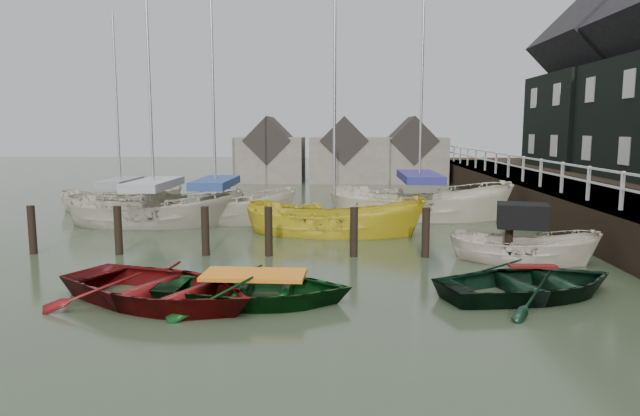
{
  "coord_description": "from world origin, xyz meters",
  "views": [
    {
      "loc": [
        0.85,
        -12.72,
        3.56
      ],
      "look_at": [
        0.26,
        2.82,
        1.4
      ],
      "focal_mm": 32.0,
      "sensor_mm": 36.0,
      "label": 1
    }
  ],
  "objects_px": {
    "sailboat_c": "(334,233)",
    "rowboat_dkgreen": "(531,296)",
    "rowboat_red": "(160,303)",
    "sailboat_b": "(216,219)",
    "sailboat_a": "(155,223)",
    "sailboat_e": "(122,210)",
    "rowboat_green": "(255,302)",
    "motorboat": "(522,258)",
    "sailboat_d": "(419,216)"
  },
  "relations": [
    {
      "from": "rowboat_dkgreen",
      "to": "sailboat_d",
      "type": "distance_m",
      "value": 10.86
    },
    {
      "from": "sailboat_a",
      "to": "sailboat_d",
      "type": "distance_m",
      "value": 10.3
    },
    {
      "from": "motorboat",
      "to": "sailboat_c",
      "type": "xyz_separation_m",
      "value": [
        -5.14,
        4.02,
        -0.1
      ]
    },
    {
      "from": "rowboat_red",
      "to": "sailboat_e",
      "type": "height_order",
      "value": "sailboat_e"
    },
    {
      "from": "rowboat_red",
      "to": "motorboat",
      "type": "relative_size",
      "value": 1.12
    },
    {
      "from": "rowboat_red",
      "to": "rowboat_dkgreen",
      "type": "bearing_deg",
      "value": -57.33
    },
    {
      "from": "motorboat",
      "to": "sailboat_e",
      "type": "height_order",
      "value": "sailboat_e"
    },
    {
      "from": "sailboat_a",
      "to": "sailboat_b",
      "type": "distance_m",
      "value": 2.31
    },
    {
      "from": "rowboat_red",
      "to": "sailboat_e",
      "type": "bearing_deg",
      "value": 50.87
    },
    {
      "from": "rowboat_green",
      "to": "sailboat_b",
      "type": "distance_m",
      "value": 10.85
    },
    {
      "from": "rowboat_red",
      "to": "sailboat_e",
      "type": "xyz_separation_m",
      "value": [
        -5.84,
        13.03,
        0.07
      ]
    },
    {
      "from": "rowboat_dkgreen",
      "to": "sailboat_b",
      "type": "height_order",
      "value": "sailboat_b"
    },
    {
      "from": "sailboat_c",
      "to": "sailboat_a",
      "type": "bearing_deg",
      "value": 84.4
    },
    {
      "from": "rowboat_red",
      "to": "motorboat",
      "type": "distance_m",
      "value": 9.52
    },
    {
      "from": "sailboat_a",
      "to": "sailboat_e",
      "type": "xyz_separation_m",
      "value": [
        -2.59,
        3.41,
        0.0
      ]
    },
    {
      "from": "sailboat_d",
      "to": "rowboat_red",
      "type": "bearing_deg",
      "value": 158.57
    },
    {
      "from": "motorboat",
      "to": "sailboat_d",
      "type": "bearing_deg",
      "value": 26.73
    },
    {
      "from": "sailboat_b",
      "to": "sailboat_d",
      "type": "bearing_deg",
      "value": -71.32
    },
    {
      "from": "rowboat_green",
      "to": "sailboat_c",
      "type": "xyz_separation_m",
      "value": [
        1.54,
        7.9,
        0.01
      ]
    },
    {
      "from": "sailboat_b",
      "to": "sailboat_e",
      "type": "relative_size",
      "value": 1.31
    },
    {
      "from": "sailboat_c",
      "to": "rowboat_dkgreen",
      "type": "bearing_deg",
      "value": -141.43
    },
    {
      "from": "motorboat",
      "to": "sailboat_e",
      "type": "xyz_separation_m",
      "value": [
        -14.47,
        9.01,
        -0.05
      ]
    },
    {
      "from": "motorboat",
      "to": "sailboat_a",
      "type": "xyz_separation_m",
      "value": [
        -11.88,
        5.6,
        -0.05
      ]
    },
    {
      "from": "rowboat_dkgreen",
      "to": "sailboat_e",
      "type": "xyz_separation_m",
      "value": [
        -13.67,
        12.21,
        0.07
      ]
    },
    {
      "from": "sailboat_a",
      "to": "sailboat_c",
      "type": "xyz_separation_m",
      "value": [
        6.74,
        -1.58,
        -0.05
      ]
    },
    {
      "from": "rowboat_green",
      "to": "rowboat_red",
      "type": "bearing_deg",
      "value": 96.5
    },
    {
      "from": "rowboat_dkgreen",
      "to": "sailboat_e",
      "type": "distance_m",
      "value": 18.33
    },
    {
      "from": "rowboat_red",
      "to": "sailboat_d",
      "type": "height_order",
      "value": "sailboat_d"
    },
    {
      "from": "motorboat",
      "to": "sailboat_e",
      "type": "distance_m",
      "value": 17.05
    },
    {
      "from": "sailboat_e",
      "to": "sailboat_b",
      "type": "bearing_deg",
      "value": -117.55
    },
    {
      "from": "rowboat_green",
      "to": "sailboat_b",
      "type": "bearing_deg",
      "value": 18.76
    },
    {
      "from": "sailboat_a",
      "to": "sailboat_b",
      "type": "bearing_deg",
      "value": -67.87
    },
    {
      "from": "motorboat",
      "to": "sailboat_b",
      "type": "xyz_separation_m",
      "value": [
        -9.77,
        6.53,
        -0.05
      ]
    },
    {
      "from": "sailboat_b",
      "to": "sailboat_c",
      "type": "bearing_deg",
      "value": -107.46
    },
    {
      "from": "sailboat_a",
      "to": "sailboat_b",
      "type": "xyz_separation_m",
      "value": [
        2.11,
        0.93,
        0.0
      ]
    },
    {
      "from": "rowboat_dkgreen",
      "to": "sailboat_e",
      "type": "bearing_deg",
      "value": 29.76
    },
    {
      "from": "rowboat_red",
      "to": "rowboat_green",
      "type": "xyz_separation_m",
      "value": [
        1.95,
        0.15,
        0.0
      ]
    },
    {
      "from": "motorboat",
      "to": "sailboat_d",
      "type": "height_order",
      "value": "sailboat_d"
    },
    {
      "from": "sailboat_a",
      "to": "sailboat_d",
      "type": "height_order",
      "value": "sailboat_a"
    },
    {
      "from": "rowboat_green",
      "to": "sailboat_e",
      "type": "bearing_deg",
      "value": 33.39
    },
    {
      "from": "sailboat_e",
      "to": "sailboat_a",
      "type": "bearing_deg",
      "value": -142.49
    },
    {
      "from": "rowboat_green",
      "to": "sailboat_a",
      "type": "xyz_separation_m",
      "value": [
        -5.2,
        9.47,
        0.06
      ]
    },
    {
      "from": "rowboat_red",
      "to": "sailboat_b",
      "type": "bearing_deg",
      "value": 32.88
    },
    {
      "from": "rowboat_dkgreen",
      "to": "rowboat_green",
      "type": "bearing_deg",
      "value": 78.05
    },
    {
      "from": "rowboat_red",
      "to": "sailboat_b",
      "type": "xyz_separation_m",
      "value": [
        -1.14,
        10.55,
        0.07
      ]
    },
    {
      "from": "rowboat_dkgreen",
      "to": "sailboat_c",
      "type": "relative_size",
      "value": 0.43
    },
    {
      "from": "rowboat_red",
      "to": "sailboat_c",
      "type": "relative_size",
      "value": 0.47
    },
    {
      "from": "sailboat_a",
      "to": "sailboat_b",
      "type": "height_order",
      "value": "sailboat_b"
    },
    {
      "from": "rowboat_green",
      "to": "sailboat_e",
      "type": "distance_m",
      "value": 15.06
    },
    {
      "from": "rowboat_green",
      "to": "sailboat_a",
      "type": "height_order",
      "value": "sailboat_a"
    }
  ]
}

